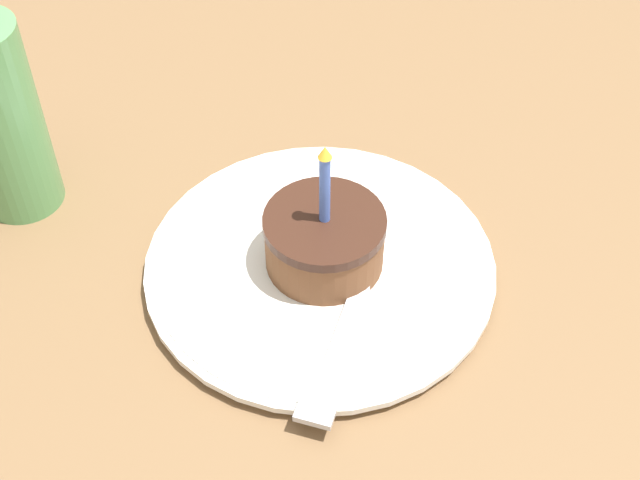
{
  "coord_description": "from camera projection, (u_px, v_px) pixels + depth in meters",
  "views": [
    {
      "loc": [
        -0.13,
        -0.41,
        0.48
      ],
      "look_at": [
        0.02,
        -0.01,
        0.03
      ],
      "focal_mm": 50.0,
      "sensor_mm": 36.0,
      "label": 1
    }
  ],
  "objects": [
    {
      "name": "ground_plane",
      "position": [
        294.0,
        284.0,
        0.66
      ],
      "size": [
        2.4,
        2.4,
        0.04
      ],
      "color": "brown",
      "rests_on": "ground"
    },
    {
      "name": "plate",
      "position": [
        320.0,
        266.0,
        0.63
      ],
      "size": [
        0.25,
        0.25,
        0.01
      ],
      "color": "white",
      "rests_on": "ground_plane"
    },
    {
      "name": "cake_slice",
      "position": [
        324.0,
        240.0,
        0.61
      ],
      "size": [
        0.08,
        0.08,
        0.11
      ],
      "color": "brown",
      "rests_on": "plate"
    },
    {
      "name": "fork",
      "position": [
        347.0,
        325.0,
        0.59
      ],
      "size": [
        0.13,
        0.16,
        0.0
      ],
      "color": "silver",
      "rests_on": "plate"
    }
  ]
}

